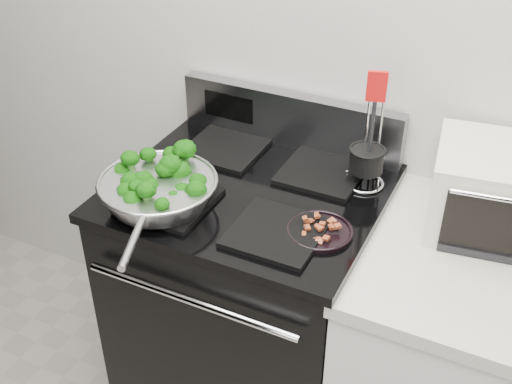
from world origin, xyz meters
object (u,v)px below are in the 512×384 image
Objects in this scene: skillet at (158,190)px; toaster_oven at (510,193)px; gas_range at (250,301)px; bacon_plate at (320,228)px; utensil_holder at (366,166)px.

toaster_oven is at bearing 1.67° from skillet.
gas_range is 0.56m from bacon_plate.
bacon_plate is 0.29m from utensil_holder.
gas_range is 0.91m from toaster_oven.
skillet reaches higher than bacon_plate.
bacon_plate is (0.46, 0.08, -0.04)m from skillet.
skillet is at bearing -165.93° from toaster_oven.
utensil_holder reaches higher than gas_range.
gas_range is at bearing 26.24° from skillet.
toaster_oven is at bearing 32.70° from bacon_plate.
gas_range is at bearing 156.41° from bacon_plate.
toaster_oven is (0.71, 0.16, 0.55)m from gas_range.
bacon_plate is at bearing -113.97° from utensil_holder.
gas_range is 2.50× the size of toaster_oven.
skillet is 1.41× the size of utensil_holder.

